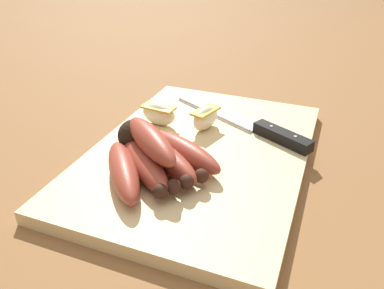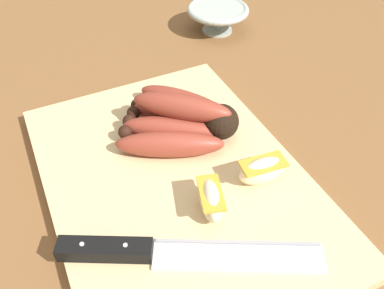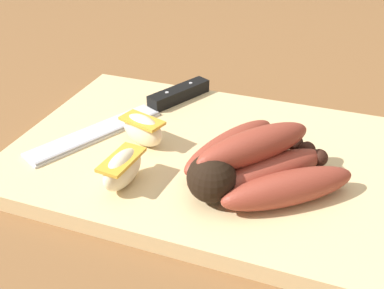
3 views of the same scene
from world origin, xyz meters
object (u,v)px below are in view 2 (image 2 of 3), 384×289
Objects in this scene: banana_bunch at (182,119)px; ceramic_bowl at (218,17)px; apple_wedge_middle at (211,200)px; apple_wedge_near at (262,170)px; chefs_knife at (151,252)px.

banana_bunch reaches higher than ceramic_bowl.
apple_wedge_middle is at bearing 168.86° from banana_bunch.
apple_wedge_middle reaches higher than apple_wedge_near.
banana_bunch reaches higher than apple_wedge_middle.
ceramic_bowl is (0.27, -0.20, -0.01)m from banana_bunch.
apple_wedge_middle is (-0.01, 0.08, 0.00)m from apple_wedge_near.
chefs_knife is at bearing 144.26° from ceramic_bowl.
apple_wedge_middle is at bearing -73.64° from chefs_knife.
apple_wedge_middle is (-0.14, 0.03, -0.00)m from banana_bunch.
chefs_knife is at bearing 103.24° from apple_wedge_near.
banana_bunch reaches higher than chefs_knife.
apple_wedge_near is at bearing -158.22° from banana_bunch.
apple_wedge_middle is at bearing 150.71° from ceramic_bowl.
apple_wedge_middle is 0.47m from ceramic_bowl.
apple_wedge_near is (0.04, -0.16, 0.01)m from chefs_knife.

